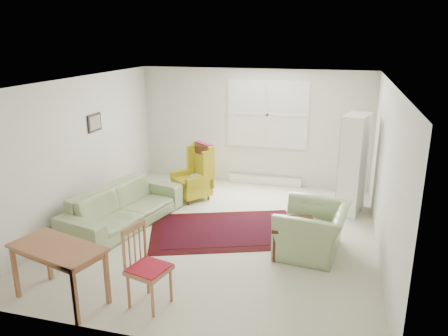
% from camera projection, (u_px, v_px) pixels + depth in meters
% --- Properties ---
extents(room, '(5.04, 5.54, 2.51)m').
position_uv_depth(room, '(224.00, 158.00, 7.10)').
color(room, beige).
rests_on(room, ground).
extents(rug, '(2.86, 2.34, 0.02)m').
position_uv_depth(rug, '(224.00, 230.00, 7.36)').
color(rug, black).
rests_on(rug, ground).
extents(sofa, '(1.40, 2.46, 0.94)m').
position_uv_depth(sofa, '(123.00, 199.00, 7.47)').
color(sofa, '#91A66E').
rests_on(sofa, ground).
extents(armchair, '(1.11, 1.24, 0.88)m').
position_uv_depth(armchair, '(313.00, 225.00, 6.53)').
color(armchair, '#91A66E').
rests_on(armchair, ground).
extents(wingback_chair, '(0.93, 0.93, 1.12)m').
position_uv_depth(wingback_chair, '(192.00, 172.00, 8.66)').
color(wingback_chair, gold).
rests_on(wingback_chair, ground).
extents(coffee_table, '(0.73, 0.73, 0.52)m').
position_uv_depth(coffee_table, '(292.00, 238.00, 6.52)').
color(coffee_table, '#401E13').
rests_on(coffee_table, ground).
extents(stool, '(0.42, 0.42, 0.45)m').
position_uv_depth(stool, '(199.00, 186.00, 8.89)').
color(stool, white).
rests_on(stool, ground).
extents(cabinet, '(0.55, 0.80, 1.83)m').
position_uv_depth(cabinet, '(353.00, 164.00, 7.94)').
color(cabinet, white).
rests_on(cabinet, ground).
extents(desk, '(1.28, 0.88, 0.74)m').
position_uv_depth(desk, '(60.00, 274.00, 5.34)').
color(desk, '#9D643F').
rests_on(desk, ground).
extents(desk_chair, '(0.54, 0.54, 1.01)m').
position_uv_depth(desk_chair, '(149.00, 268.00, 5.20)').
color(desk_chair, '#9D643F').
rests_on(desk_chair, ground).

